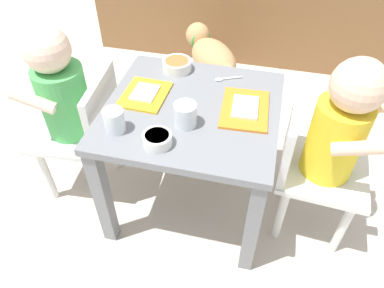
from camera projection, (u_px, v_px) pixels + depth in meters
name	position (u px, v px, depth m)	size (l,w,h in m)	color
ground_plane	(192.00, 198.00, 1.46)	(7.00, 7.00, 0.00)	beige
dining_table	(192.00, 128.00, 1.20)	(0.55, 0.53, 0.46)	slate
seated_child_left	(66.00, 98.00, 1.23)	(0.30, 0.30, 0.68)	silver
seated_child_right	(334.00, 135.00, 1.09)	(0.30, 0.30, 0.69)	silver
dog	(211.00, 56.00, 1.84)	(0.35, 0.40, 0.32)	tan
food_tray_left	(145.00, 94.00, 1.19)	(0.14, 0.17, 0.02)	gold
food_tray_right	(245.00, 109.00, 1.13)	(0.15, 0.21, 0.02)	orange
water_cup_left	(185.00, 116.00, 1.07)	(0.07, 0.07, 0.07)	white
water_cup_right	(114.00, 122.00, 1.05)	(0.06, 0.06, 0.07)	white
cereal_bowl_right_side	(157.00, 139.00, 1.01)	(0.08, 0.08, 0.03)	white
veggie_bowl_far	(177.00, 65.00, 1.29)	(0.10, 0.10, 0.04)	white
spoon_by_left_tray	(226.00, 79.00, 1.26)	(0.10, 0.05, 0.01)	silver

